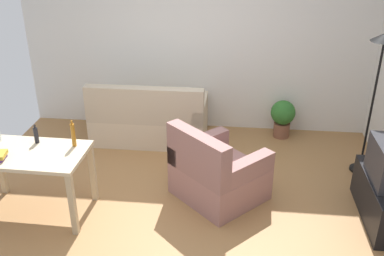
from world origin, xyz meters
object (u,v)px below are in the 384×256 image
couch (149,120)px  bottle_dark (36,135)px  potted_plant (283,116)px  bottle_amber (73,135)px  torchiere_lamp (380,66)px  armchair (216,174)px  desk (30,161)px

couch → bottle_dark: bearing=61.5°
potted_plant → bottle_amber: bottle_amber is taller
bottle_amber → torchiere_lamp: bearing=18.4°
bottle_amber → bottle_dark: bearing=176.4°
torchiere_lamp → bottle_dark: (-3.79, -1.09, -0.56)m
couch → armchair: size_ratio=1.33×
bottle_amber → armchair: bearing=11.4°
couch → torchiere_lamp: size_ratio=0.90×
torchiere_lamp → bottle_amber: bearing=-161.6°
desk → armchair: armchair is taller
desk → armchair: bearing=15.4°
potted_plant → armchair: size_ratio=0.46×
desk → bottle_amber: bearing=24.5°
couch → torchiere_lamp: 3.15m
armchair → bottle_dark: 2.04m
bottle_dark → couch: bearing=61.5°
torchiere_lamp → couch: bearing=168.9°
desk → bottle_amber: 0.54m
couch → desk: (-0.91, -1.87, 0.34)m
armchair → bottle_amber: size_ratio=4.11×
torchiere_lamp → armchair: bearing=-156.3°
armchair → bottle_amber: (-1.52, -0.31, 0.57)m
desk → potted_plant: desk is taller
armchair → bottle_amber: 1.66m
torchiere_lamp → armchair: torchiere_lamp is taller
torchiere_lamp → bottle_amber: 3.58m
torchiere_lamp → desk: size_ratio=1.49×
couch → potted_plant: bearing=-170.9°
desk → potted_plant: 3.60m
desk → bottle_dark: bearing=88.9°
bottle_dark → torchiere_lamp: bearing=16.0°
desk → armchair: 2.05m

